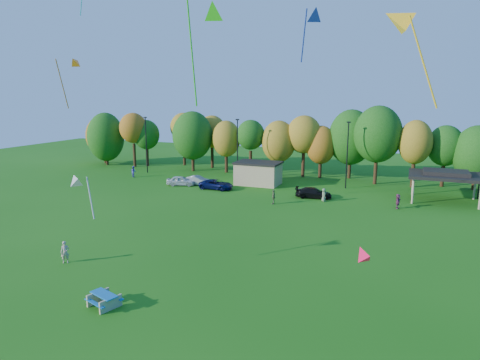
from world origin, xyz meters
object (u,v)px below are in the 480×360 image
at_px(car_c, 216,184).
at_px(car_d, 313,193).
at_px(picnic_table, 104,299).
at_px(car_a, 181,181).
at_px(car_b, 197,181).
at_px(kite_flyer, 65,252).

xyz_separation_m(car_c, car_d, (13.32, 0.00, -0.00)).
height_order(picnic_table, car_d, car_d).
distance_m(picnic_table, car_a, 35.02).
bearing_deg(car_b, kite_flyer, -173.79).
bearing_deg(car_d, car_c, 81.31).
xyz_separation_m(picnic_table, car_b, (-11.10, 33.55, 0.18)).
height_order(picnic_table, kite_flyer, kite_flyer).
height_order(car_a, car_b, car_a).
distance_m(car_c, car_d, 13.32).
height_order(picnic_table, car_a, car_a).
height_order(picnic_table, car_b, car_b).
relative_size(car_a, car_c, 0.85).
distance_m(car_a, car_d, 18.92).
distance_m(kite_flyer, car_b, 29.36).
xyz_separation_m(kite_flyer, car_b, (-3.82, 29.11, -0.20)).
xyz_separation_m(car_b, car_d, (16.89, -1.40, -0.01)).
height_order(picnic_table, car_c, car_c).
bearing_deg(car_a, car_b, -79.52).
distance_m(picnic_table, car_c, 33.02).
bearing_deg(car_d, picnic_table, 161.08).
height_order(kite_flyer, car_d, kite_flyer).
xyz_separation_m(picnic_table, car_a, (-13.12, 32.47, 0.20)).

